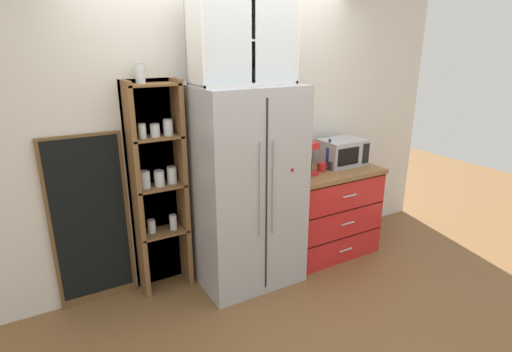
{
  "coord_description": "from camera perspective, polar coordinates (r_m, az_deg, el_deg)",
  "views": [
    {
      "loc": [
        -1.58,
        -2.87,
        2.05
      ],
      "look_at": [
        0.1,
        0.02,
        0.96
      ],
      "focal_mm": 28.38,
      "sensor_mm": 36.0,
      "label": 1
    }
  ],
  "objects": [
    {
      "name": "wall_back_cream",
      "position": [
        3.71,
        -4.34,
        5.97
      ],
      "size": [
        4.98,
        0.1,
        2.55
      ],
      "primitive_type": "cube",
      "color": "silver",
      "rests_on": "ground"
    },
    {
      "name": "counter_cabinet",
      "position": [
        4.18,
        9.91,
        -4.78
      ],
      "size": [
        0.97,
        0.64,
        0.89
      ],
      "color": "red",
      "rests_on": "ground"
    },
    {
      "name": "coffee_maker",
      "position": [
        3.81,
        6.76,
        2.63
      ],
      "size": [
        0.17,
        0.2,
        0.31
      ],
      "color": "red",
      "rests_on": "counter_cabinet"
    },
    {
      "name": "ground_plane",
      "position": [
        3.86,
        -1.2,
        -13.97
      ],
      "size": [
        10.68,
        10.68,
        0.0
      ],
      "primitive_type": "plane",
      "color": "brown"
    },
    {
      "name": "mug_charcoal",
      "position": [
        3.99,
        10.67,
        1.47
      ],
      "size": [
        0.11,
        0.08,
        0.08
      ],
      "color": "#2D2D33",
      "rests_on": "counter_cabinet"
    },
    {
      "name": "mug_red",
      "position": [
        3.93,
        9.24,
        1.28
      ],
      "size": [
        0.12,
        0.09,
        0.08
      ],
      "color": "red",
      "rests_on": "counter_cabinet"
    },
    {
      "name": "refrigerator",
      "position": [
        3.5,
        -1.42,
        -1.62
      ],
      "size": [
        0.87,
        0.69,
        1.75
      ],
      "color": "#ADAFB5",
      "rests_on": "ground"
    },
    {
      "name": "microwave",
      "position": [
        4.16,
        12.01,
        3.32
      ],
      "size": [
        0.44,
        0.33,
        0.26
      ],
      "color": "#ADAFB5",
      "rests_on": "counter_cabinet"
    },
    {
      "name": "upper_cabinet",
      "position": [
        3.33,
        -2.0,
        18.5
      ],
      "size": [
        0.84,
        0.32,
        0.67
      ],
      "color": "silver",
      "rests_on": "refrigerator"
    },
    {
      "name": "chalkboard_menu",
      "position": [
        3.48,
        -22.31,
        -5.97
      ],
      "size": [
        0.6,
        0.04,
        1.41
      ],
      "color": "brown",
      "rests_on": "ground"
    },
    {
      "name": "bottle_cobalt",
      "position": [
        4.0,
        10.25,
        2.85
      ],
      "size": [
        0.06,
        0.06,
        0.29
      ],
      "color": "navy",
      "rests_on": "counter_cabinet"
    },
    {
      "name": "pantry_shelf_column",
      "position": [
        3.47,
        -13.71,
        -1.0
      ],
      "size": [
        0.46,
        0.26,
        1.92
      ],
      "color": "brown",
      "rests_on": "ground"
    }
  ]
}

